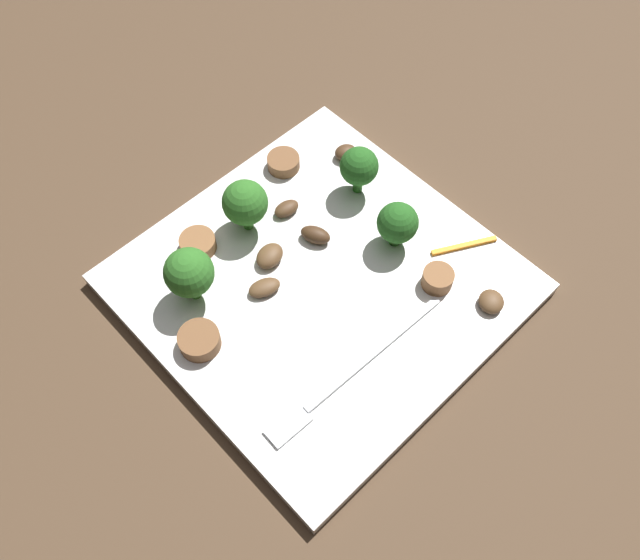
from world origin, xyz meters
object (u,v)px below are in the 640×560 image
object	(u,v)px
mushroom_0	(286,209)
mushroom_2	(264,288)
broccoli_floret_0	(245,203)
pepper_strip_0	(464,246)
broccoli_floret_1	(398,223)
mushroom_1	(346,153)
fork	(345,377)
mushroom_5	(270,256)
sausage_slice_1	(199,340)
mushroom_4	(315,235)
sausage_slice_0	(198,244)
sausage_slice_3	(283,162)
broccoli_floret_3	(359,167)
plate	(320,284)
broccoli_floret_2	(189,273)
sausage_slice_2	(438,279)
mushroom_3	(491,302)

from	to	relation	value
mushroom_0	mushroom_2	bearing A→B (deg)	34.88
broccoli_floret_0	pepper_strip_0	distance (m)	0.19
broccoli_floret_1	mushroom_1	bearing A→B (deg)	-110.87
fork	mushroom_5	bearing A→B (deg)	-101.83
sausage_slice_1	mushroom_5	world-z (taller)	sausage_slice_1
mushroom_0	mushroom_2	xyz separation A→B (m)	(0.07, 0.05, -0.00)
sausage_slice_1	mushroom_4	size ratio (longest dim) A/B	1.24
sausage_slice_0	sausage_slice_3	size ratio (longest dim) A/B	1.03
broccoli_floret_0	mushroom_1	xyz separation A→B (m)	(-0.12, 0.00, -0.03)
broccoli_floret_0	broccoli_floret_1	distance (m)	0.13
broccoli_floret_1	sausage_slice_0	xyz separation A→B (m)	(0.13, -0.11, -0.02)
broccoli_floret_1	broccoli_floret_3	xyz separation A→B (m)	(-0.02, -0.06, 0.00)
mushroom_5	pepper_strip_0	xyz separation A→B (m)	(-0.13, 0.11, -0.00)
fork	sausage_slice_0	distance (m)	0.18
plate	mushroom_5	size ratio (longest dim) A/B	10.59
mushroom_0	mushroom_2	distance (m)	0.08
plate	mushroom_4	bearing A→B (deg)	-128.32
broccoli_floret_3	pepper_strip_0	bearing A→B (deg)	101.41
sausage_slice_0	mushroom_1	size ratio (longest dim) A/B	1.48
broccoli_floret_1	broccoli_floret_2	size ratio (longest dim) A/B	0.83
mushroom_5	sausage_slice_2	bearing A→B (deg)	126.62
sausage_slice_2	mushroom_5	size ratio (longest dim) A/B	0.97
broccoli_floret_2	sausage_slice_1	distance (m)	0.05
sausage_slice_1	sausage_slice_3	size ratio (longest dim) A/B	1.11
broccoli_floret_3	sausage_slice_3	distance (m)	0.08
mushroom_0	mushroom_1	size ratio (longest dim) A/B	1.14
pepper_strip_0	sausage_slice_3	bearing A→B (deg)	-73.29
broccoli_floret_0	mushroom_0	world-z (taller)	broccoli_floret_0
broccoli_floret_3	mushroom_1	distance (m)	0.05
sausage_slice_3	mushroom_3	world-z (taller)	sausage_slice_3
pepper_strip_0	mushroom_3	bearing A→B (deg)	61.17
sausage_slice_3	sausage_slice_0	bearing A→B (deg)	8.16
fork	broccoli_floret_0	distance (m)	0.17
mushroom_2	pepper_strip_0	world-z (taller)	mushroom_2
sausage_slice_2	mushroom_1	size ratio (longest dim) A/B	1.25
broccoli_floret_1	sausage_slice_2	bearing A→B (deg)	84.09
broccoli_floret_0	sausage_slice_2	world-z (taller)	broccoli_floret_0
plate	sausage_slice_2	size ratio (longest dim) A/B	10.88
broccoli_floret_2	mushroom_2	size ratio (longest dim) A/B	2.05
mushroom_5	pepper_strip_0	world-z (taller)	mushroom_5
mushroom_1	mushroom_2	bearing A→B (deg)	20.43
broccoli_floret_2	sausage_slice_1	size ratio (longest dim) A/B	1.68
broccoli_floret_0	mushroom_3	world-z (taller)	broccoli_floret_0
fork	broccoli_floret_2	world-z (taller)	broccoli_floret_2
mushroom_4	fork	bearing A→B (deg)	56.40
fork	mushroom_0	xyz separation A→B (m)	(-0.08, -0.15, 0.00)
sausage_slice_3	mushroom_2	distance (m)	0.14
broccoli_floret_1	mushroom_3	xyz separation A→B (m)	(-0.01, 0.10, -0.02)
broccoli_floret_1	sausage_slice_3	bearing A→B (deg)	-84.35
sausage_slice_0	mushroom_5	distance (m)	0.06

